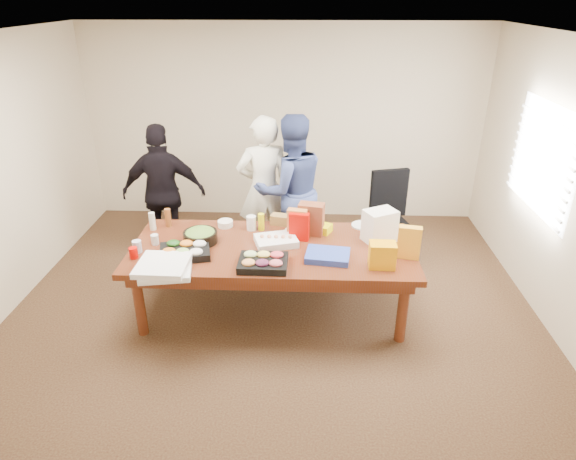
{
  "coord_description": "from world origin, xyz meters",
  "views": [
    {
      "loc": [
        0.33,
        -4.3,
        3.04
      ],
      "look_at": [
        0.15,
        0.1,
        0.89
      ],
      "focal_mm": 30.68,
      "sensor_mm": 36.0,
      "label": 1
    }
  ],
  "objects_px": {
    "office_chair": "(389,223)",
    "person_right": "(291,190)",
    "salad_bowl": "(200,237)",
    "sheet_cake": "(276,241)",
    "person_center": "(264,189)",
    "conference_table": "(273,279)"
  },
  "relations": [
    {
      "from": "person_center",
      "to": "salad_bowl",
      "type": "height_order",
      "value": "person_center"
    },
    {
      "from": "sheet_cake",
      "to": "person_right",
      "type": "bearing_deg",
      "value": 67.54
    },
    {
      "from": "conference_table",
      "to": "person_right",
      "type": "xyz_separation_m",
      "value": [
        0.14,
        1.14,
        0.53
      ]
    },
    {
      "from": "person_right",
      "to": "salad_bowl",
      "type": "height_order",
      "value": "person_right"
    },
    {
      "from": "conference_table",
      "to": "person_center",
      "type": "distance_m",
      "value": 1.32
    },
    {
      "from": "person_center",
      "to": "salad_bowl",
      "type": "relative_size",
      "value": 5.2
    },
    {
      "from": "office_chair",
      "to": "sheet_cake",
      "type": "height_order",
      "value": "office_chair"
    },
    {
      "from": "person_right",
      "to": "salad_bowl",
      "type": "xyz_separation_m",
      "value": [
        -0.87,
        -1.06,
        -0.1
      ]
    },
    {
      "from": "salad_bowl",
      "to": "office_chair",
      "type": "bearing_deg",
      "value": 25.19
    },
    {
      "from": "conference_table",
      "to": "sheet_cake",
      "type": "bearing_deg",
      "value": 62.79
    },
    {
      "from": "office_chair",
      "to": "person_center",
      "type": "height_order",
      "value": "person_center"
    },
    {
      "from": "office_chair",
      "to": "salad_bowl",
      "type": "bearing_deg",
      "value": -169.39
    },
    {
      "from": "office_chair",
      "to": "person_center",
      "type": "bearing_deg",
      "value": 159.22
    },
    {
      "from": "person_center",
      "to": "person_right",
      "type": "relative_size",
      "value": 0.98
    },
    {
      "from": "salad_bowl",
      "to": "person_center",
      "type": "bearing_deg",
      "value": 64.04
    },
    {
      "from": "office_chair",
      "to": "person_right",
      "type": "relative_size",
      "value": 0.6
    },
    {
      "from": "person_right",
      "to": "office_chair",
      "type": "bearing_deg",
      "value": 154.65
    },
    {
      "from": "office_chair",
      "to": "person_right",
      "type": "bearing_deg",
      "value": 160.87
    },
    {
      "from": "person_center",
      "to": "salad_bowl",
      "type": "xyz_separation_m",
      "value": [
        -0.55,
        -1.13,
        -0.09
      ]
    },
    {
      "from": "person_center",
      "to": "conference_table",
      "type": "bearing_deg",
      "value": 84.08
    },
    {
      "from": "person_center",
      "to": "salad_bowl",
      "type": "bearing_deg",
      "value": 49.48
    },
    {
      "from": "person_right",
      "to": "sheet_cake",
      "type": "bearing_deg",
      "value": 63.47
    }
  ]
}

